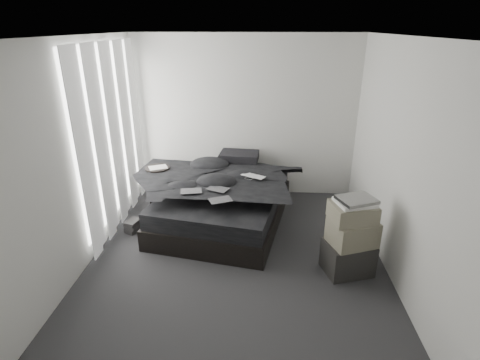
# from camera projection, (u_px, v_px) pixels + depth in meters

# --- Properties ---
(floor) EXTENTS (3.60, 4.20, 0.01)m
(floor) POSITION_uv_depth(u_px,v_px,m) (236.00, 261.00, 4.64)
(floor) COLOR #2D2C2F
(floor) RESTS_ON ground
(ceiling) EXTENTS (3.60, 4.20, 0.01)m
(ceiling) POSITION_uv_depth(u_px,v_px,m) (235.00, 36.00, 3.63)
(ceiling) COLOR white
(ceiling) RESTS_ON ground
(wall_back) EXTENTS (3.60, 0.01, 2.60)m
(wall_back) POSITION_uv_depth(u_px,v_px,m) (245.00, 118.00, 6.07)
(wall_back) COLOR silver
(wall_back) RESTS_ON ground
(wall_front) EXTENTS (3.60, 0.01, 2.60)m
(wall_front) POSITION_uv_depth(u_px,v_px,m) (210.00, 283.00, 2.20)
(wall_front) COLOR silver
(wall_front) RESTS_ON ground
(wall_left) EXTENTS (0.01, 4.20, 2.60)m
(wall_left) POSITION_uv_depth(u_px,v_px,m) (77.00, 159.00, 4.24)
(wall_left) COLOR silver
(wall_left) RESTS_ON ground
(wall_right) EXTENTS (0.01, 4.20, 2.60)m
(wall_right) POSITION_uv_depth(u_px,v_px,m) (402.00, 165.00, 4.03)
(wall_right) COLOR silver
(wall_right) RESTS_ON ground
(window_left) EXTENTS (0.02, 2.00, 2.30)m
(window_left) POSITION_uv_depth(u_px,v_px,m) (109.00, 133.00, 5.04)
(window_left) COLOR white
(window_left) RESTS_ON wall_left
(curtain_left) EXTENTS (0.06, 2.12, 2.48)m
(curtain_left) POSITION_uv_depth(u_px,v_px,m) (113.00, 138.00, 5.07)
(curtain_left) COLOR white
(curtain_left) RESTS_ON wall_left
(bed) EXTENTS (2.02, 2.43, 0.29)m
(bed) POSITION_uv_depth(u_px,v_px,m) (224.00, 211.00, 5.53)
(bed) COLOR black
(bed) RESTS_ON floor
(mattress) EXTENTS (1.94, 2.36, 0.23)m
(mattress) POSITION_uv_depth(u_px,v_px,m) (224.00, 195.00, 5.43)
(mattress) COLOR black
(mattress) RESTS_ON bed
(duvet) EXTENTS (1.92, 2.11, 0.25)m
(duvet) POSITION_uv_depth(u_px,v_px,m) (222.00, 182.00, 5.29)
(duvet) COLOR black
(duvet) RESTS_ON mattress
(pillow_lower) EXTENTS (0.72, 0.56, 0.15)m
(pillow_lower) POSITION_uv_depth(u_px,v_px,m) (235.00, 164.00, 6.12)
(pillow_lower) COLOR black
(pillow_lower) RESTS_ON mattress
(pillow_upper) EXTENTS (0.64, 0.47, 0.14)m
(pillow_upper) POSITION_uv_depth(u_px,v_px,m) (239.00, 156.00, 6.03)
(pillow_upper) COLOR black
(pillow_upper) RESTS_ON pillow_lower
(laptop) EXTENTS (0.41, 0.36, 0.03)m
(laptop) POSITION_uv_depth(u_px,v_px,m) (251.00, 172.00, 5.24)
(laptop) COLOR silver
(laptop) RESTS_ON duvet
(comic_a) EXTENTS (0.30, 0.23, 0.01)m
(comic_a) POSITION_uv_depth(u_px,v_px,m) (191.00, 186.00, 4.84)
(comic_a) COLOR black
(comic_a) RESTS_ON duvet
(comic_b) EXTENTS (0.32, 0.27, 0.01)m
(comic_b) POSITION_uv_depth(u_px,v_px,m) (218.00, 183.00, 4.90)
(comic_b) COLOR black
(comic_b) RESTS_ON duvet
(comic_c) EXTENTS (0.32, 0.27, 0.01)m
(comic_c) POSITION_uv_depth(u_px,v_px,m) (220.00, 193.00, 4.59)
(comic_c) COLOR black
(comic_c) RESTS_ON duvet
(side_stand) EXTENTS (0.46, 0.46, 0.69)m
(side_stand) POSITION_uv_depth(u_px,v_px,m) (159.00, 189.00, 5.81)
(side_stand) COLOR black
(side_stand) RESTS_ON floor
(papers) EXTENTS (0.33, 0.29, 0.01)m
(papers) POSITION_uv_depth(u_px,v_px,m) (158.00, 168.00, 5.67)
(papers) COLOR white
(papers) RESTS_ON side_stand
(floor_books) EXTENTS (0.22, 0.26, 0.16)m
(floor_books) POSITION_uv_depth(u_px,v_px,m) (133.00, 226.00, 5.27)
(floor_books) COLOR black
(floor_books) RESTS_ON floor
(box_lower) EXTENTS (0.62, 0.54, 0.39)m
(box_lower) POSITION_uv_depth(u_px,v_px,m) (348.00, 257.00, 4.37)
(box_lower) COLOR black
(box_lower) RESTS_ON floor
(box_mid) EXTENTS (0.59, 0.53, 0.30)m
(box_mid) POSITION_uv_depth(u_px,v_px,m) (352.00, 232.00, 4.23)
(box_mid) COLOR #6B6654
(box_mid) RESTS_ON box_lower
(box_upper) EXTENTS (0.54, 0.47, 0.20)m
(box_upper) POSITION_uv_depth(u_px,v_px,m) (353.00, 212.00, 4.14)
(box_upper) COLOR #6B6654
(box_upper) RESTS_ON box_mid
(art_book_white) EXTENTS (0.47, 0.42, 0.04)m
(art_book_white) POSITION_uv_depth(u_px,v_px,m) (355.00, 202.00, 4.09)
(art_book_white) COLOR silver
(art_book_white) RESTS_ON box_upper
(art_book_snake) EXTENTS (0.47, 0.43, 0.04)m
(art_book_snake) POSITION_uv_depth(u_px,v_px,m) (357.00, 200.00, 4.07)
(art_book_snake) COLOR silver
(art_book_snake) RESTS_ON art_book_white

